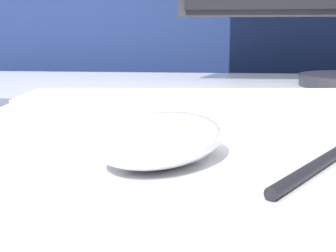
# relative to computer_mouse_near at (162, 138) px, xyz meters

# --- Properties ---
(partition_panel) EXTENTS (5.00, 0.03, 1.30)m
(partition_panel) POSITION_rel_computer_mouse_near_xyz_m (0.03, 0.91, -0.13)
(partition_panel) COLOR navy
(partition_panel) RESTS_ON ground_plane
(computer_mouse_near) EXTENTS (0.12, 0.14, 0.03)m
(computer_mouse_near) POSITION_rel_computer_mouse_near_xyz_m (0.00, 0.00, 0.00)
(computer_mouse_near) COLOR white
(computer_mouse_near) RESTS_ON desk
(keyboard) EXTENTS (0.40, 0.16, 0.02)m
(keyboard) POSITION_rel_computer_mouse_near_xyz_m (0.01, 0.19, -0.01)
(keyboard) COLOR silver
(keyboard) RESTS_ON desk
(pen) EXTENTS (0.08, 0.13, 0.01)m
(pen) POSITION_rel_computer_mouse_near_xyz_m (0.10, -0.01, -0.01)
(pen) COLOR black
(pen) RESTS_ON desk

